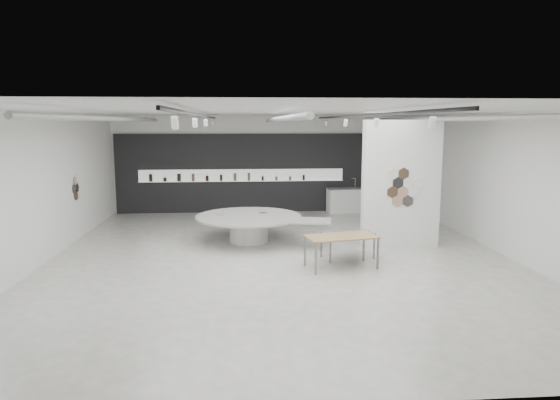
{
  "coord_description": "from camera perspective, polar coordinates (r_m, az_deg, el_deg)",
  "views": [
    {
      "loc": [
        -0.99,
        -12.73,
        3.52
      ],
      "look_at": [
        0.07,
        1.2,
        1.35
      ],
      "focal_mm": 32.0,
      "sensor_mm": 36.0,
      "label": 1
    }
  ],
  "objects": [
    {
      "name": "sample_table_wood",
      "position": [
        12.27,
        7.02,
        -4.37
      ],
      "size": [
        1.83,
        1.19,
        0.79
      ],
      "rotation": [
        0.0,
        0.0,
        0.22
      ],
      "color": "#9B7C50",
      "rests_on": "ground"
    },
    {
      "name": "sample_table_stone",
      "position": [
        13.16,
        7.76,
        -3.99
      ],
      "size": [
        1.44,
        0.95,
        0.68
      ],
      "rotation": [
        0.0,
        0.0,
        0.24
      ],
      "color": "slate",
      "rests_on": "ground"
    },
    {
      "name": "back_wall_display",
      "position": [
        19.78,
        -1.72,
        3.08
      ],
      "size": [
        11.8,
        0.27,
        3.1
      ],
      "color": "black",
      "rests_on": "ground"
    },
    {
      "name": "kitchen_counter",
      "position": [
        19.95,
        7.84,
        -0.01
      ],
      "size": [
        1.77,
        0.84,
        1.35
      ],
      "rotation": [
        0.0,
        0.0,
        0.1
      ],
      "color": "white",
      "rests_on": "ground"
    },
    {
      "name": "partition_column",
      "position": [
        14.54,
        13.67,
        1.78
      ],
      "size": [
        2.2,
        0.38,
        3.6
      ],
      "color": "white",
      "rests_on": "ground"
    },
    {
      "name": "display_island",
      "position": [
        14.84,
        -3.35,
        -2.85
      ],
      "size": [
        4.24,
        3.7,
        0.8
      ],
      "rotation": [
        0.0,
        0.0,
        -0.2
      ],
      "color": "white",
      "rests_on": "ground"
    },
    {
      "name": "room",
      "position": [
        12.84,
        -0.33,
        2.35
      ],
      "size": [
        12.02,
        14.02,
        3.82
      ],
      "color": "beige",
      "rests_on": "ground"
    }
  ]
}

